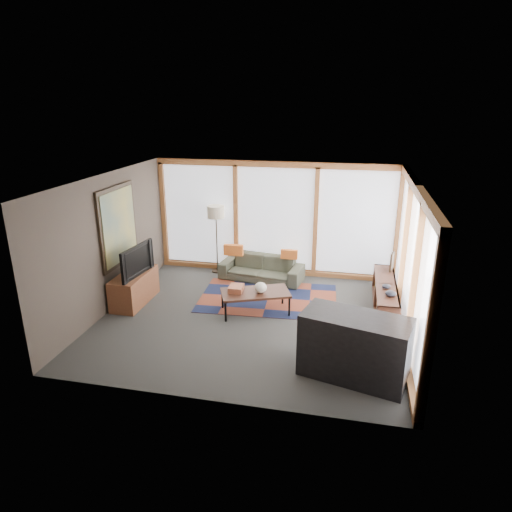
% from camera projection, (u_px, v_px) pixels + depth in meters
% --- Properties ---
extents(ground, '(5.50, 5.50, 0.00)m').
position_uv_depth(ground, '(251.00, 319.00, 8.50)').
color(ground, '#2B2A28').
rests_on(ground, ground).
extents(room_envelope, '(5.52, 5.02, 2.62)m').
position_uv_depth(room_envelope, '(284.00, 233.00, 8.41)').
color(room_envelope, '#453733').
rests_on(room_envelope, ground).
extents(rug, '(2.87, 1.94, 0.01)m').
position_uv_depth(rug, '(268.00, 298.00, 9.36)').
color(rug, maroon).
rests_on(rug, ground).
extents(sofa, '(1.94, 0.97, 0.54)m').
position_uv_depth(sofa, '(261.00, 268.00, 10.25)').
color(sofa, '#333528').
rests_on(sofa, ground).
extents(pillow_left, '(0.45, 0.16, 0.24)m').
position_uv_depth(pillow_left, '(233.00, 250.00, 10.24)').
color(pillow_left, '#C65E23').
rests_on(pillow_left, sofa).
extents(pillow_right, '(0.37, 0.11, 0.20)m').
position_uv_depth(pillow_right, '(289.00, 254.00, 10.02)').
color(pillow_right, '#C65E23').
rests_on(pillow_right, sofa).
extents(floor_lamp, '(0.40, 0.40, 1.59)m').
position_uv_depth(floor_lamp, '(217.00, 239.00, 10.57)').
color(floor_lamp, black).
rests_on(floor_lamp, ground).
extents(coffee_table, '(1.42, 1.07, 0.43)m').
position_uv_depth(coffee_table, '(255.00, 302.00, 8.68)').
color(coffee_table, '#311A13').
rests_on(coffee_table, ground).
extents(book_stack, '(0.27, 0.33, 0.11)m').
position_uv_depth(book_stack, '(236.00, 289.00, 8.63)').
color(book_stack, '#9B4F33').
rests_on(book_stack, coffee_table).
extents(vase, '(0.27, 0.27, 0.20)m').
position_uv_depth(vase, '(260.00, 288.00, 8.54)').
color(vase, beige).
rests_on(vase, coffee_table).
extents(bookshelf, '(0.39, 2.16, 0.54)m').
position_uv_depth(bookshelf, '(385.00, 296.00, 8.79)').
color(bookshelf, '#311A13').
rests_on(bookshelf, ground).
extents(bowl_a, '(0.22, 0.22, 0.10)m').
position_uv_depth(bowl_a, '(391.00, 293.00, 8.14)').
color(bowl_a, black).
rests_on(bowl_a, bookshelf).
extents(bowl_b, '(0.18, 0.18, 0.08)m').
position_uv_depth(bowl_b, '(386.00, 286.00, 8.47)').
color(bowl_b, black).
rests_on(bowl_b, bookshelf).
extents(shelf_picture, '(0.10, 0.29, 0.38)m').
position_uv_depth(shelf_picture, '(392.00, 261.00, 9.32)').
color(shelf_picture, black).
rests_on(shelf_picture, bookshelf).
extents(tv_console, '(0.51, 1.22, 0.61)m').
position_uv_depth(tv_console, '(134.00, 288.00, 9.09)').
color(tv_console, brown).
rests_on(tv_console, ground).
extents(television, '(0.25, 1.07, 0.61)m').
position_uv_depth(television, '(133.00, 260.00, 8.83)').
color(television, black).
rests_on(television, tv_console).
extents(bar_counter, '(1.66, 1.08, 0.97)m').
position_uv_depth(bar_counter, '(355.00, 347.00, 6.59)').
color(bar_counter, black).
rests_on(bar_counter, ground).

